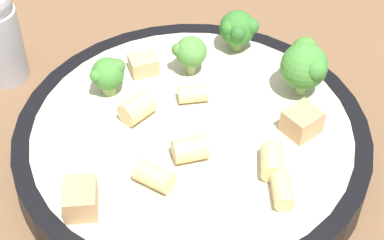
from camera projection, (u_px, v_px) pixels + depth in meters
name	position (u px, v px, depth m)	size (l,w,h in m)	color
ground_plane	(192.00, 159.00, 0.49)	(2.00, 2.00, 0.00)	brown
pasta_bowl	(192.00, 142.00, 0.48)	(0.26, 0.26, 0.03)	black
broccoli_floret_0	(305.00, 64.00, 0.48)	(0.04, 0.04, 0.04)	#9EC175
broccoli_floret_1	(238.00, 29.00, 0.52)	(0.03, 0.03, 0.04)	#84AD60
broccoli_floret_2	(108.00, 74.00, 0.49)	(0.03, 0.03, 0.03)	#93B766
broccoli_floret_3	(191.00, 52.00, 0.50)	(0.03, 0.03, 0.03)	#93B766
rigatoni_0	(190.00, 149.00, 0.45)	(0.02, 0.02, 0.02)	#E0C67F
rigatoni_1	(140.00, 104.00, 0.48)	(0.02, 0.02, 0.02)	#E0C67F
rigatoni_2	(282.00, 189.00, 0.42)	(0.01, 0.01, 0.03)	#E0C67F
rigatoni_3	(154.00, 177.00, 0.43)	(0.01, 0.01, 0.03)	#E0C67F
rigatoni_4	(193.00, 94.00, 0.49)	(0.01, 0.01, 0.02)	#E0C67F
rigatoni_5	(272.00, 161.00, 0.44)	(0.02, 0.02, 0.03)	#E0C67F
chicken_chunk_0	(81.00, 199.00, 0.41)	(0.03, 0.02, 0.02)	tan
chicken_chunk_1	(302.00, 122.00, 0.46)	(0.02, 0.02, 0.02)	tan
chicken_chunk_2	(144.00, 64.00, 0.51)	(0.02, 0.02, 0.01)	tan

